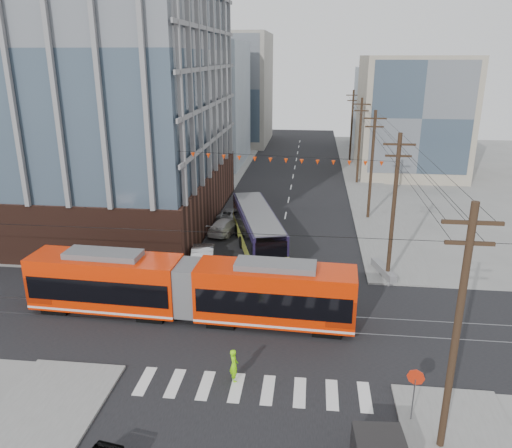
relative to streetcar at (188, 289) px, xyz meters
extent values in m
plane|color=slate|center=(4.89, -3.85, -2.01)|extent=(160.00, 160.00, 0.00)
cube|color=#381E16|center=(-17.11, 19.15, 12.29)|extent=(30.00, 25.00, 28.60)
cube|color=#8C99A5|center=(-12.11, 48.15, 6.99)|extent=(18.00, 16.00, 18.00)
cube|color=gray|center=(20.89, 44.15, 5.99)|extent=(14.00, 14.00, 16.00)
cube|color=gray|center=(-9.11, 68.15, 7.99)|extent=(16.00, 18.00, 20.00)
cube|color=#8C99A5|center=(22.89, 64.15, 4.99)|extent=(16.00, 16.00, 14.00)
cylinder|color=black|center=(13.39, -9.85, 3.49)|extent=(0.30, 0.30, 11.00)
cylinder|color=black|center=(13.39, 52.15, 3.49)|extent=(0.30, 0.30, 11.00)
imported|color=#B3B4B5|center=(-0.93, 8.41, -1.19)|extent=(2.57, 5.20, 1.64)
imported|color=silver|center=(-0.41, 16.09, -1.30)|extent=(3.28, 5.25, 1.42)
imported|color=slate|center=(-0.58, 20.19, -1.42)|extent=(2.76, 4.52, 1.17)
imported|color=#81EB0A|center=(3.88, -6.23, -1.10)|extent=(0.66, 0.78, 1.81)
cube|color=gray|center=(13.19, 7.92, -1.64)|extent=(1.80, 3.77, 0.74)
camera|label=1|loc=(7.50, -27.86, 13.97)|focal=35.00mm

